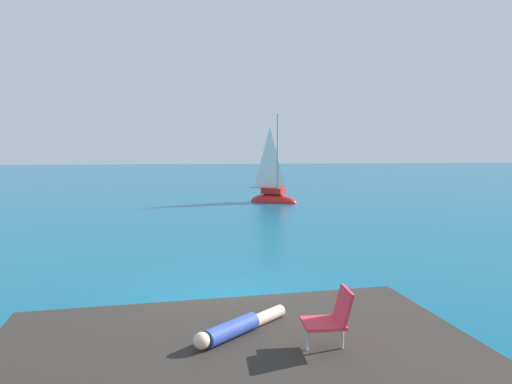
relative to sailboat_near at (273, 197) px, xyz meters
The scene contains 7 objects.
ground_plane 17.71m from the sailboat_near, 101.61° to the right, with size 160.00×160.00×0.00m, color #0F5675.
shore_ledge 21.56m from the sailboat_near, 99.72° to the right, with size 6.47×4.14×0.67m, color #2D2823.
boulder_seaward 18.99m from the sailboat_near, 92.93° to the right, with size 1.23×0.99×0.68m, color #312B22.
boulder_inland 19.82m from the sailboat_near, 103.78° to the right, with size 0.87×0.70×0.48m, color #2A251F.
sailboat_near is the anchor object (origin of this frame).
person_sunbather 21.12m from the sailboat_near, 99.83° to the right, with size 1.38×1.29×0.25m.
beach_chair 21.54m from the sailboat_near, 96.48° to the right, with size 0.60×0.48×0.80m.
Camera 1 is at (-0.48, -9.66, 3.28)m, focal length 32.44 mm.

